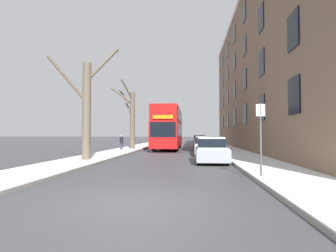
{
  "coord_description": "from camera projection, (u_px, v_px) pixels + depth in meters",
  "views": [
    {
      "loc": [
        1.43,
        -6.39,
        1.66
      ],
      "look_at": [
        -0.62,
        16.53,
        2.36
      ],
      "focal_mm": 28.0,
      "sensor_mm": 36.0,
      "label": 1
    }
  ],
  "objects": [
    {
      "name": "terrace_facade_right",
      "position": [
        284.0,
        72.0,
        26.84
      ],
      "size": [
        9.1,
        39.49,
        16.01
      ],
      "color": "#7A604C",
      "rests_on": "ground"
    },
    {
      "name": "bare_tree_left_0",
      "position": [
        86.0,
        107.0,
        15.51
      ],
      "size": [
        3.7,
        2.21,
        6.93
      ],
      "color": "brown",
      "rests_on": "ground"
    },
    {
      "name": "parked_car_2",
      "position": [
        203.0,
        144.0,
        26.46
      ],
      "size": [
        1.78,
        4.43,
        1.37
      ],
      "color": "#474C56",
      "rests_on": "ground"
    },
    {
      "name": "street_sign_post",
      "position": [
        261.0,
        136.0,
        9.45
      ],
      "size": [
        0.32,
        0.07,
        2.77
      ],
      "color": "#4C4F54",
      "rests_on": "ground"
    },
    {
      "name": "parked_car_0",
      "position": [
        211.0,
        151.0,
        15.28
      ],
      "size": [
        1.76,
        3.92,
        1.48
      ],
      "color": "#9EA3AD",
      "rests_on": "ground"
    },
    {
      "name": "parked_car_1",
      "position": [
        206.0,
        147.0,
        20.49
      ],
      "size": [
        1.81,
        4.4,
        1.47
      ],
      "color": "silver",
      "rests_on": "ground"
    },
    {
      "name": "bare_tree_left_1",
      "position": [
        131.0,
        117.0,
        27.24
      ],
      "size": [
        2.4,
        3.08,
        7.16
      ],
      "color": "brown",
      "rests_on": "ground"
    },
    {
      "name": "parked_car_4",
      "position": [
        199.0,
        141.0,
        38.08
      ],
      "size": [
        1.8,
        3.99,
        1.5
      ],
      "color": "silver",
      "rests_on": "ground"
    },
    {
      "name": "double_decker_bus",
      "position": [
        169.0,
        127.0,
        28.83
      ],
      "size": [
        2.59,
        11.61,
        4.38
      ],
      "color": "red",
      "rests_on": "ground"
    },
    {
      "name": "sidewalk_right",
      "position": [
        207.0,
        141.0,
        58.76
      ],
      "size": [
        2.81,
        130.0,
        0.16
      ],
      "color": "gray",
      "rests_on": "ground"
    },
    {
      "name": "sidewalk_left",
      "position": [
        163.0,
        141.0,
        59.65
      ],
      "size": [
        2.81,
        130.0,
        0.16
      ],
      "color": "gray",
      "rests_on": "ground"
    },
    {
      "name": "pedestrian_left_sidewalk",
      "position": [
        122.0,
        142.0,
        25.54
      ],
      "size": [
        0.34,
        0.34,
        1.57
      ],
      "rotation": [
        0.0,
        0.0,
        1.48
      ],
      "color": "navy",
      "rests_on": "ground"
    },
    {
      "name": "ground_plane",
      "position": [
        133.0,
        201.0,
        6.44
      ],
      "size": [
        320.0,
        320.0,
        0.0
      ],
      "primitive_type": "plane",
      "color": "#424247"
    },
    {
      "name": "parked_car_3",
      "position": [
        201.0,
        142.0,
        32.09
      ],
      "size": [
        1.78,
        3.92,
        1.43
      ],
      "color": "silver",
      "rests_on": "ground"
    }
  ]
}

